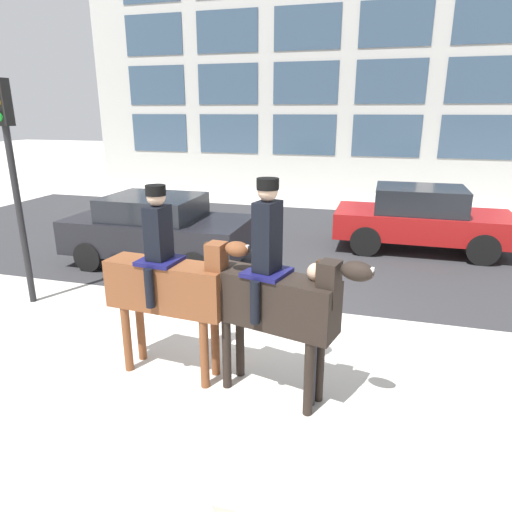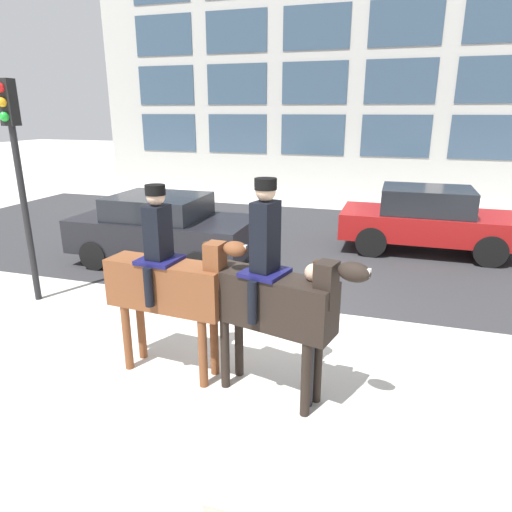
{
  "view_description": "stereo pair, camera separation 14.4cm",
  "coord_description": "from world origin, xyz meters",
  "px_view_note": "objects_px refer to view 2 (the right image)",
  "views": [
    {
      "loc": [
        1.77,
        -6.68,
        3.26
      ],
      "look_at": [
        0.22,
        -1.19,
        1.45
      ],
      "focal_mm": 32.0,
      "sensor_mm": 36.0,
      "label": 1
    },
    {
      "loc": [
        1.91,
        -6.64,
        3.26
      ],
      "look_at": [
        0.22,
        -1.19,
        1.45
      ],
      "focal_mm": 32.0,
      "sensor_mm": 36.0,
      "label": 2
    }
  ],
  "objects_px": {
    "mounted_horse_lead": "(169,281)",
    "traffic_light": "(16,157)",
    "pedestrian_bystander": "(310,323)",
    "street_car_near_lane": "(163,228)",
    "mounted_horse_companion": "(273,294)",
    "street_car_far_lane": "(428,219)"
  },
  "relations": [
    {
      "from": "mounted_horse_companion",
      "to": "street_car_near_lane",
      "type": "xyz_separation_m",
      "value": [
        -3.64,
        4.14,
        -0.51
      ]
    },
    {
      "from": "mounted_horse_lead",
      "to": "pedestrian_bystander",
      "type": "distance_m",
      "value": 1.82
    },
    {
      "from": "mounted_horse_lead",
      "to": "traffic_light",
      "type": "height_order",
      "value": "traffic_light"
    },
    {
      "from": "mounted_horse_lead",
      "to": "pedestrian_bystander",
      "type": "xyz_separation_m",
      "value": [
        1.8,
        -0.12,
        -0.26
      ]
    },
    {
      "from": "mounted_horse_companion",
      "to": "street_car_far_lane",
      "type": "relative_size",
      "value": 0.63
    },
    {
      "from": "traffic_light",
      "to": "street_car_near_lane",
      "type": "bearing_deg",
      "value": 65.41
    },
    {
      "from": "mounted_horse_companion",
      "to": "pedestrian_bystander",
      "type": "bearing_deg",
      "value": 12.59
    },
    {
      "from": "mounted_horse_lead",
      "to": "street_car_far_lane",
      "type": "height_order",
      "value": "mounted_horse_lead"
    },
    {
      "from": "mounted_horse_companion",
      "to": "pedestrian_bystander",
      "type": "xyz_separation_m",
      "value": [
        0.43,
        -0.01,
        -0.29
      ]
    },
    {
      "from": "street_car_near_lane",
      "to": "traffic_light",
      "type": "relative_size",
      "value": 1.05
    },
    {
      "from": "street_car_near_lane",
      "to": "pedestrian_bystander",
      "type": "bearing_deg",
      "value": -45.55
    },
    {
      "from": "pedestrian_bystander",
      "to": "traffic_light",
      "type": "distance_m",
      "value": 5.7
    },
    {
      "from": "pedestrian_bystander",
      "to": "street_car_near_lane",
      "type": "bearing_deg",
      "value": -41.96
    },
    {
      "from": "mounted_horse_lead",
      "to": "traffic_light",
      "type": "bearing_deg",
      "value": 162.09
    },
    {
      "from": "mounted_horse_lead",
      "to": "street_car_near_lane",
      "type": "relative_size",
      "value": 0.62
    },
    {
      "from": "mounted_horse_companion",
      "to": "street_car_near_lane",
      "type": "relative_size",
      "value": 0.66
    },
    {
      "from": "street_car_far_lane",
      "to": "traffic_light",
      "type": "bearing_deg",
      "value": -142.45
    },
    {
      "from": "mounted_horse_lead",
      "to": "traffic_light",
      "type": "relative_size",
      "value": 0.65
    },
    {
      "from": "street_car_far_lane",
      "to": "mounted_horse_lead",
      "type": "bearing_deg",
      "value": -116.7
    },
    {
      "from": "mounted_horse_companion",
      "to": "street_car_near_lane",
      "type": "distance_m",
      "value": 5.54
    },
    {
      "from": "traffic_light",
      "to": "street_car_far_lane",
      "type": "bearing_deg",
      "value": 37.55
    },
    {
      "from": "street_car_near_lane",
      "to": "traffic_light",
      "type": "xyz_separation_m",
      "value": [
        -1.19,
        -2.6,
        1.75
      ]
    }
  ]
}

